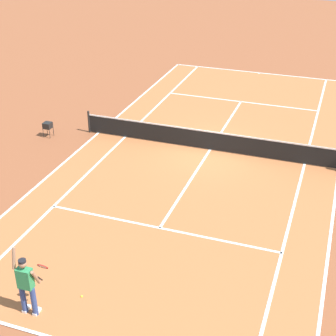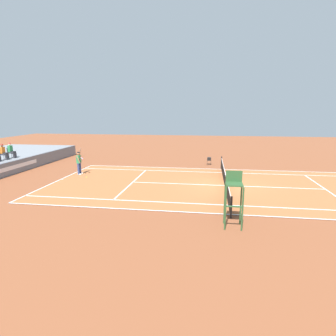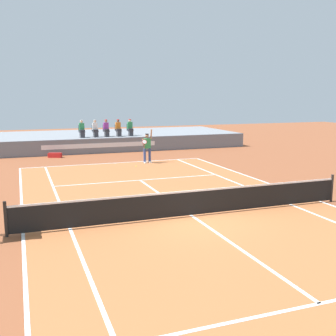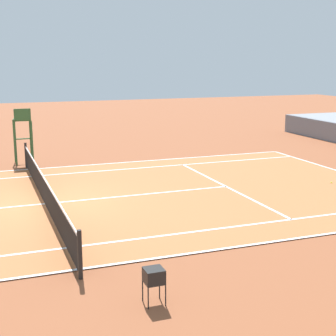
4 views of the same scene
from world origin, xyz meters
The scene contains 13 objects.
ground_plane centered at (0.00, 0.00, 0.00)m, with size 80.00×80.00×0.00m, color brown.
court centered at (0.00, 0.00, 0.01)m, with size 11.08×23.88×0.03m.
net centered at (0.00, 0.00, 0.52)m, with size 11.98×0.10×1.07m.
barrier_wall centered at (0.00, 16.56, 0.54)m, with size 23.24×0.25×1.08m.
bleacher_platform centered at (0.00, 20.65, 0.54)m, with size 23.24×7.93×1.08m, color gray.
spectator_seated_0 centered at (-1.11, 17.61, 1.69)m, with size 0.44×0.60×1.27m.
spectator_seated_1 centered at (-0.13, 17.61, 1.69)m, with size 0.44×0.60×1.27m.
spectator_seated_2 centered at (0.69, 17.61, 1.69)m, with size 0.44×0.60×1.27m.
spectator_seated_3 centered at (1.60, 17.61, 1.69)m, with size 0.44×0.60×1.27m.
spectator_seated_4 centered at (2.51, 17.61, 1.69)m, with size 0.44×0.60×1.27m.
tennis_player centered at (1.89, 11.30, 0.99)m, with size 0.76×0.63×2.08m.
tennis_ball centered at (0.89, 10.29, 0.03)m, with size 0.07×0.07×0.07m, color #D1E533.
equipment_bag centered at (-3.25, 15.58, 0.16)m, with size 0.96×0.62×0.32m.
Camera 3 is at (-5.42, -12.43, 4.11)m, focal length 43.72 mm.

